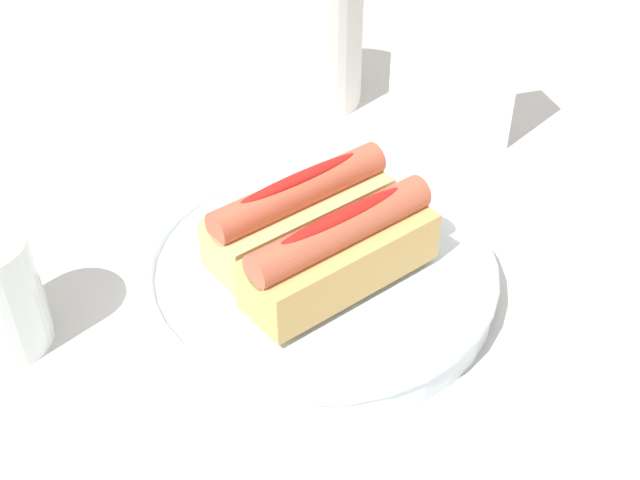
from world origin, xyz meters
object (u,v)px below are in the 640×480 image
object	(u,v)px
hotdog_front	(341,251)
napkin_box	(454,77)
paper_towel_roll	(309,42)
hotdog_back	(300,213)
serving_bowl	(320,274)

from	to	relation	value
hotdog_front	napkin_box	distance (m)	0.26
hotdog_front	paper_towel_roll	bearing A→B (deg)	74.39
paper_towel_roll	napkin_box	size ratio (longest dim) A/B	0.89
paper_towel_roll	hotdog_back	bearing A→B (deg)	-110.94
serving_bowl	paper_towel_roll	size ratio (longest dim) A/B	2.04
hotdog_back	paper_towel_roll	xyz separation A→B (m)	(0.10, 0.27, 0.01)
hotdog_back	paper_towel_roll	size ratio (longest dim) A/B	1.18
serving_bowl	hotdog_back	size ratio (longest dim) A/B	1.73
napkin_box	hotdog_back	bearing A→B (deg)	-142.88
hotdog_front	hotdog_back	bearing A→B (deg)	103.28
serving_bowl	napkin_box	xyz separation A→B (m)	(0.19, 0.16, 0.06)
hotdog_front	hotdog_back	size ratio (longest dim) A/B	1.00
napkin_box	hotdog_front	bearing A→B (deg)	-131.35
hotdog_front	paper_towel_roll	distance (m)	0.33
hotdog_back	hotdog_front	bearing A→B (deg)	-76.72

